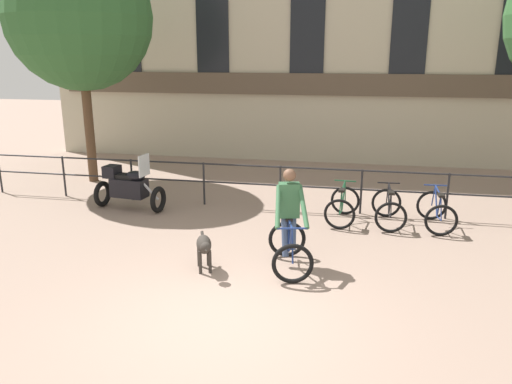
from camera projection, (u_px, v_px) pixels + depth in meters
The scene contains 10 objects.
ground_plane at pixel (224, 318), 6.99m from camera, with size 60.00×60.00×0.00m, color gray.
canal_railing at pixel (280, 180), 11.71m from camera, with size 15.05×0.05×1.05m.
building_facade at pixel (309, 11), 16.06m from camera, with size 18.00×0.72×9.82m.
cyclist_with_bike at pixel (289, 224), 8.51m from camera, with size 0.92×1.29×1.70m.
dog at pixel (204, 246), 8.40m from camera, with size 0.43×0.82×0.63m.
parked_motorcycle at pixel (129, 186), 11.73m from camera, with size 1.71×0.83×1.35m.
parked_bicycle_near_lamp at pixel (342, 206), 10.91m from camera, with size 0.75×1.16×0.86m.
parked_bicycle_mid_left at pixel (389, 209), 10.72m from camera, with size 0.70×1.13×0.86m.
parked_bicycle_mid_right at pixel (436, 211), 10.54m from camera, with size 0.71×1.14×0.86m.
tree_canalside_left at pixel (79, 17), 13.30m from camera, with size 3.91×3.91×6.47m.
Camera 1 is at (1.67, -6.05, 3.59)m, focal length 35.00 mm.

